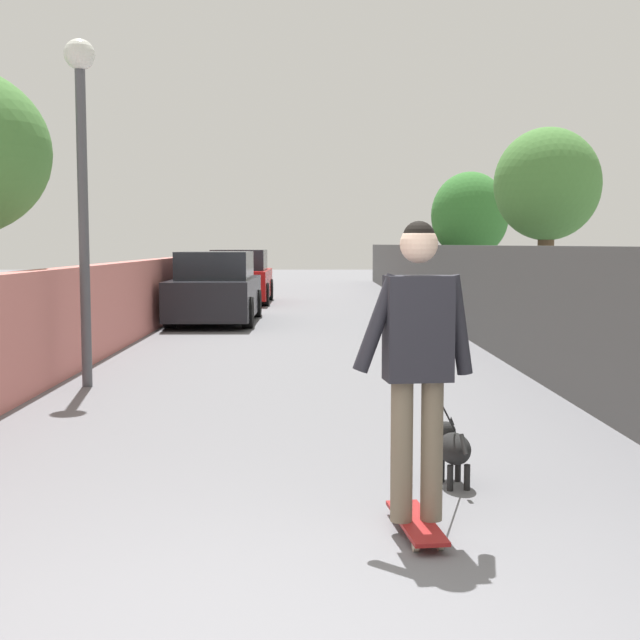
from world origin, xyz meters
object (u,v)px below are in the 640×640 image
(tree_right_near, at_px, (470,216))
(skateboard, at_px, (416,523))
(dog, at_px, (453,447))
(person_skateboarder, at_px, (418,347))
(car_far, at_px, (240,278))
(lamp_post, at_px, (82,149))
(car_near, at_px, (216,290))
(tree_right_distant, at_px, (547,186))

(tree_right_near, bearing_deg, skateboard, 168.69)
(tree_right_near, relative_size, dog, 2.72)
(person_skateboarder, relative_size, dog, 1.33)
(car_far, bearing_deg, dog, -170.70)
(person_skateboarder, relative_size, car_far, 0.44)
(person_skateboarder, distance_m, dog, 1.38)
(tree_right_near, distance_m, person_skateboarder, 17.90)
(lamp_post, distance_m, skateboard, 6.81)
(dog, bearing_deg, car_near, 13.71)
(tree_right_distant, bearing_deg, dog, 161.59)
(car_far, bearing_deg, tree_right_distant, -142.00)
(dog, bearing_deg, tree_right_distant, -18.41)
(dog, relative_size, car_near, 0.31)
(tree_right_near, bearing_deg, lamp_post, 150.86)
(skateboard, distance_m, car_near, 14.00)
(tree_right_near, height_order, dog, tree_right_near)
(lamp_post, distance_m, car_near, 8.72)
(tree_right_distant, height_order, car_near, tree_right_distant)
(tree_right_distant, bearing_deg, skateboard, 161.41)
(tree_right_distant, xyz_separation_m, car_far, (8.42, 6.58, -2.08))
(tree_right_distant, bearing_deg, person_skateboarder, 161.41)
(car_near, bearing_deg, skateboard, -168.83)
(lamp_post, bearing_deg, tree_right_distant, -49.09)
(lamp_post, height_order, skateboard, lamp_post)
(skateboard, height_order, car_near, car_near)
(lamp_post, xyz_separation_m, skateboard, (-5.28, -3.31, -2.74))
(skateboard, bearing_deg, tree_right_distant, -18.59)
(lamp_post, bearing_deg, skateboard, -147.92)
(skateboard, height_order, dog, dog)
(person_skateboarder, relative_size, car_near, 0.41)
(tree_right_near, height_order, person_skateboarder, tree_right_near)
(tree_right_near, bearing_deg, tree_right_distant, -176.51)
(tree_right_near, xyz_separation_m, car_near, (-3.78, 6.21, -1.72))
(skateboard, xyz_separation_m, car_near, (13.72, 2.71, 0.65))
(tree_right_near, height_order, skateboard, tree_right_near)
(tree_right_near, relative_size, car_far, 0.91)
(skateboard, bearing_deg, car_far, 7.75)
(skateboard, relative_size, dog, 0.62)
(skateboard, distance_m, person_skateboarder, 1.04)
(person_skateboarder, bearing_deg, skateboard, -56.31)
(person_skateboarder, xyz_separation_m, car_far, (19.92, 2.71, -0.40))
(car_far, bearing_deg, car_near, 180.00)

